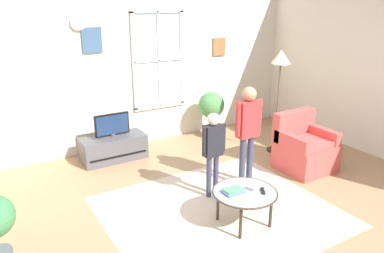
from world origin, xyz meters
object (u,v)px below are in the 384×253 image
at_px(remote_near_books, 263,191).
at_px(person_red_shirt, 248,125).
at_px(armchair, 304,149).
at_px(remote_near_cup, 235,189).
at_px(cup, 256,187).
at_px(person_black_shirt, 213,145).
at_px(book_stack, 233,191).
at_px(potted_plant_by_window, 211,108).
at_px(tv_stand, 114,148).
at_px(floor_lamp, 280,68).
at_px(television, 112,125).
at_px(coffee_table, 245,194).

distance_m(remote_near_books, person_red_shirt, 1.13).
distance_m(armchair, remote_near_cup, 1.94).
height_order(cup, person_black_shirt, person_black_shirt).
distance_m(cup, person_red_shirt, 1.10).
xyz_separation_m(book_stack, potted_plant_by_window, (1.43, 2.60, 0.14)).
bearing_deg(armchair, potted_plant_by_window, 103.33).
height_order(tv_stand, armchair, armchair).
relative_size(book_stack, remote_near_cup, 1.73).
distance_m(remote_near_books, floor_lamp, 2.57).
distance_m(tv_stand, person_black_shirt, 2.05).
xyz_separation_m(tv_stand, person_black_shirt, (0.71, -1.85, 0.53)).
bearing_deg(remote_near_cup, floor_lamp, 35.97).
bearing_deg(tv_stand, person_black_shirt, -69.02).
xyz_separation_m(person_red_shirt, floor_lamp, (1.21, 0.71, 0.57)).
xyz_separation_m(book_stack, cup, (0.24, -0.11, 0.03)).
relative_size(television, cup, 5.32).
distance_m(armchair, potted_plant_by_window, 1.98).
relative_size(remote_near_cup, person_black_shirt, 0.12).
bearing_deg(person_black_shirt, potted_plant_by_window, 56.81).
bearing_deg(floor_lamp, remote_near_books, -136.43).
xyz_separation_m(television, armchair, (2.41, -1.85, -0.28)).
xyz_separation_m(remote_near_cup, person_red_shirt, (0.73, 0.70, 0.46)).
distance_m(coffee_table, cup, 0.15).
distance_m(remote_near_books, potted_plant_by_window, 2.99).
relative_size(tv_stand, person_red_shirt, 0.73).
relative_size(television, remote_near_cup, 4.05).
height_order(coffee_table, cup, cup).
xyz_separation_m(coffee_table, book_stack, (-0.13, 0.05, 0.05)).
bearing_deg(remote_near_books, person_black_shirt, 97.78).
xyz_separation_m(person_red_shirt, potted_plant_by_window, (0.64, 1.85, -0.31)).
height_order(coffee_table, book_stack, book_stack).
distance_m(tv_stand, television, 0.40).
bearing_deg(book_stack, potted_plant_by_window, 61.15).
relative_size(armchair, person_black_shirt, 0.75).
distance_m(tv_stand, potted_plant_by_window, 1.99).
bearing_deg(coffee_table, remote_near_books, -32.18).
distance_m(book_stack, potted_plant_by_window, 2.97).
height_order(tv_stand, person_red_shirt, person_red_shirt).
relative_size(tv_stand, potted_plant_by_window, 1.17).
bearing_deg(person_red_shirt, cup, -122.91).
xyz_separation_m(armchair, remote_near_cup, (-1.83, -0.64, 0.10)).
relative_size(tv_stand, television, 1.83).
height_order(armchair, book_stack, armchair).
bearing_deg(remote_near_books, book_stack, 152.24).
bearing_deg(person_red_shirt, remote_near_cup, -136.31).
xyz_separation_m(tv_stand, person_red_shirt, (1.31, -1.79, 0.69)).
bearing_deg(coffee_table, person_black_shirt, 85.64).
relative_size(television, armchair, 0.65).
bearing_deg(person_black_shirt, remote_near_books, -82.22).
height_order(television, person_black_shirt, person_black_shirt).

